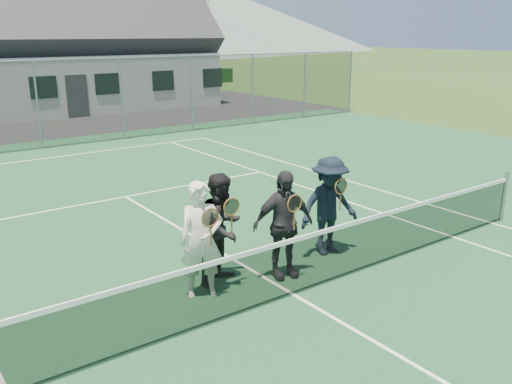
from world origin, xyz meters
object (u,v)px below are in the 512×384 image
(player_a, at_px, (201,240))
(player_b, at_px, (222,228))
(tennis_net, at_px, (294,264))
(clubhouse, at_px, (55,30))
(player_c, at_px, (283,225))
(player_d, at_px, (329,206))

(player_a, height_order, player_b, same)
(tennis_net, xyz_separation_m, player_a, (-1.11, 0.84, 0.38))
(clubhouse, bearing_deg, player_b, -101.33)
(clubhouse, bearing_deg, player_c, -99.01)
(player_d, bearing_deg, tennis_net, -149.84)
(player_a, bearing_deg, tennis_net, -37.11)
(player_c, xyz_separation_m, player_d, (1.27, 0.27, -0.00))
(clubhouse, distance_m, player_c, 23.84)
(clubhouse, relative_size, player_c, 8.67)
(clubhouse, xyz_separation_m, player_a, (-5.11, -23.16, -3.07))
(player_b, bearing_deg, tennis_net, -61.18)
(clubhouse, distance_m, player_b, 23.58)
(tennis_net, bearing_deg, player_b, 118.82)
(tennis_net, height_order, player_b, player_b)
(player_b, relative_size, player_d, 1.00)
(clubhouse, relative_size, player_b, 8.67)
(player_a, xyz_separation_m, player_b, (0.52, 0.23, -0.00))
(player_b, xyz_separation_m, player_c, (0.89, -0.43, 0.00))
(clubhouse, xyz_separation_m, player_c, (-3.70, -23.35, -3.07))
(clubhouse, height_order, player_b, clubhouse)
(tennis_net, xyz_separation_m, player_c, (0.30, 0.64, 0.38))
(clubhouse, xyz_separation_m, player_d, (-2.43, -23.09, -3.07))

